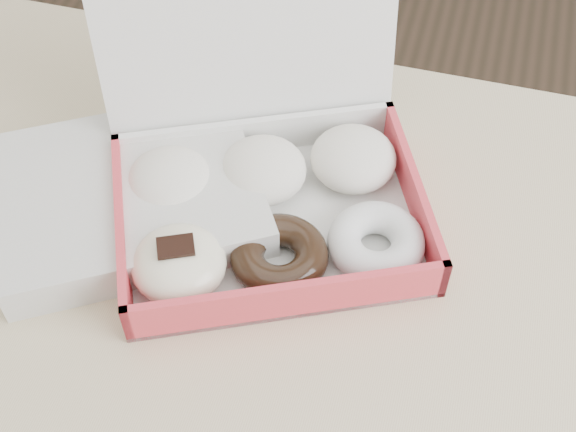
# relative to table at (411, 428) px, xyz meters

# --- Properties ---
(table) EXTENTS (1.20, 0.80, 0.75)m
(table) POSITION_rel_table_xyz_m (0.00, 0.00, 0.00)
(table) COLOR tan
(table) RESTS_ON ground
(donut_box) EXTENTS (0.36, 0.34, 0.21)m
(donut_box) POSITION_rel_table_xyz_m (-0.18, 0.15, 0.11)
(donut_box) COLOR silver
(donut_box) RESTS_ON table
(newspapers) EXTENTS (0.32, 0.30, 0.04)m
(newspapers) POSITION_rel_table_xyz_m (-0.31, 0.12, 0.10)
(newspapers) COLOR silver
(newspapers) RESTS_ON table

